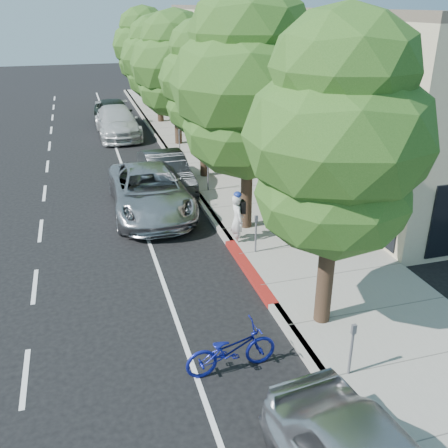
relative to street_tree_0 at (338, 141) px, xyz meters
name	(u,v)px	position (x,y,z in m)	size (l,w,h in m)	color
ground	(261,289)	(-0.90, 2.00, -4.75)	(120.00, 120.00, 0.00)	black
sidewalk	(247,188)	(1.40, 10.00, -4.68)	(4.60, 56.00, 0.15)	gray
curb	(196,193)	(-0.90, 10.00, -4.68)	(0.30, 56.00, 0.15)	#9E998E
curb_red_segment	(249,271)	(-0.90, 3.00, -4.68)	(0.32, 4.00, 0.15)	maroon
storefront_building	(307,72)	(8.70, 20.00, -1.25)	(10.00, 36.00, 7.00)	beige
street_tree_0	(338,141)	(0.00, 0.00, 0.00)	(4.22, 4.22, 7.56)	black
street_tree_1	(249,86)	(0.00, 6.00, 0.29)	(5.12, 5.12, 8.21)	black
street_tree_2	(203,80)	(0.00, 12.00, -0.33)	(3.89, 3.89, 7.02)	black
street_tree_3	(176,66)	(0.00, 18.00, -0.37)	(4.95, 4.95, 7.29)	black
street_tree_4	(158,59)	(0.00, 24.00, -0.60)	(4.86, 4.86, 6.95)	black
street_tree_5	(144,46)	(0.00, 30.00, -0.27)	(4.79, 4.79, 7.37)	black
cyclist	(237,220)	(-0.65, 5.00, -3.87)	(0.64, 0.42, 1.76)	silver
bicycle	(231,349)	(-2.70, -1.00, -4.20)	(0.73, 2.09, 1.10)	navy
silver_suv	(150,191)	(-3.02, 8.64, -3.89)	(2.86, 6.20, 1.72)	#ACABB0
dark_sedan	(166,172)	(-1.98, 11.00, -3.96)	(1.67, 4.79, 1.58)	black
white_pickup	(117,122)	(-3.10, 21.28, -3.90)	(2.40, 5.91, 1.71)	silver
dark_suv_far	(114,114)	(-3.10, 23.50, -3.84)	(2.16, 5.38, 1.83)	black
pedestrian	(239,140)	(2.48, 14.46, -3.71)	(0.86, 0.67, 1.78)	black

